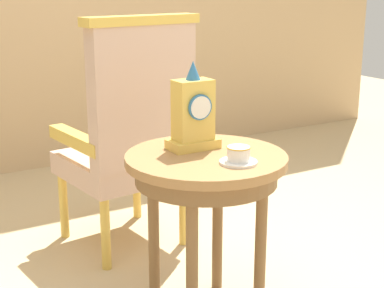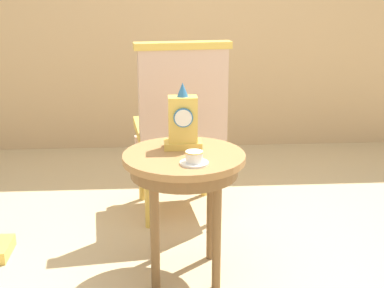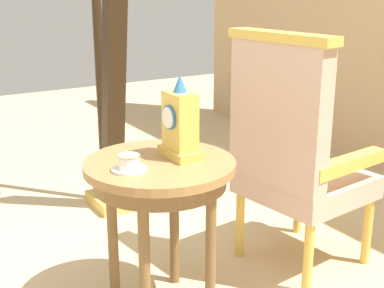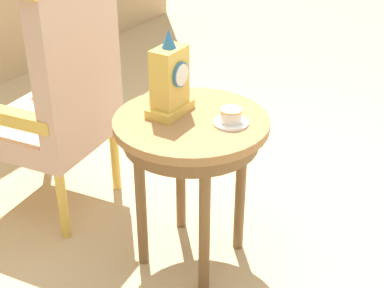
% 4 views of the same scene
% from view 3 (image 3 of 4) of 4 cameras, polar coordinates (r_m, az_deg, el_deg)
% --- Properties ---
extents(side_table, '(0.61, 0.61, 0.66)m').
position_cam_3_polar(side_table, '(2.18, -3.43, -3.99)').
color(side_table, '#9E7042').
rests_on(side_table, ground).
extents(teacup_left, '(0.13, 0.13, 0.06)m').
position_cam_3_polar(teacup_left, '(2.04, -6.65, -2.06)').
color(teacup_left, white).
rests_on(teacup_left, side_table).
extents(mantel_clock, '(0.19, 0.11, 0.34)m').
position_cam_3_polar(mantel_clock, '(2.15, -1.28, 2.04)').
color(mantel_clock, gold).
rests_on(mantel_clock, side_table).
extents(armchair, '(0.60, 0.59, 1.14)m').
position_cam_3_polar(armchair, '(2.55, 10.61, -0.71)').
color(armchair, '#CCA893').
rests_on(armchair, ground).
extents(harp, '(0.40, 0.24, 1.70)m').
position_cam_3_polar(harp, '(3.20, -8.63, 4.70)').
color(harp, gold).
rests_on(harp, ground).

